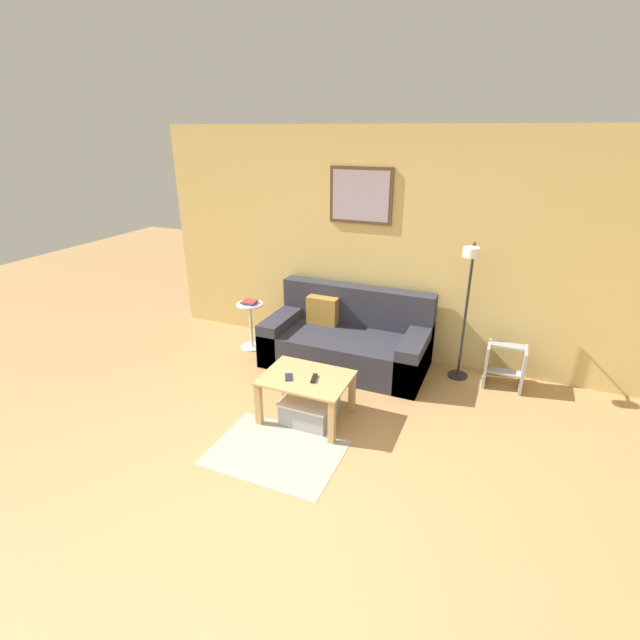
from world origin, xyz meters
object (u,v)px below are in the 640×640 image
coffee_table (306,385)px  remote_control (314,378)px  book_stack (249,302)px  storage_bin (310,408)px  side_table (251,322)px  step_stool (505,365)px  cell_phone (289,377)px  floor_lamp (467,297)px  couch (347,341)px

coffee_table → remote_control: bearing=-9.4°
book_stack → storage_bin: bearing=-40.7°
side_table → step_stool: 2.90m
side_table → remote_control: bearing=-40.0°
cell_phone → book_stack: bearing=105.2°
storage_bin → floor_lamp: floor_lamp is taller
couch → cell_phone: size_ratio=12.85×
storage_bin → remote_control: remote_control is taller
book_stack → step_stool: bearing=4.6°
floor_lamp → coffee_table: bearing=-134.3°
book_stack → cell_phone: bearing=-46.5°
couch → remote_control: 1.21m
storage_bin → book_stack: size_ratio=2.51×
cell_phone → couch: bearing=57.0°
floor_lamp → step_stool: (0.45, 0.11, -0.72)m
coffee_table → side_table: side_table is taller
storage_bin → step_stool: 2.10m
floor_lamp → side_table: 2.52m
storage_bin → book_stack: (-1.29, 1.11, 0.48)m
couch → side_table: bearing=-176.5°
coffee_table → step_stool: (1.64, 1.33, -0.10)m
book_stack → floor_lamp: bearing=2.9°
couch → floor_lamp: (1.23, 0.05, 0.68)m
book_stack → cell_phone: book_stack is taller
remote_control → floor_lamp: bearing=34.7°
coffee_table → side_table: bearing=138.5°
floor_lamp → remote_control: floor_lamp is taller
storage_bin → floor_lamp: (1.15, 1.23, 0.84)m
step_stool → side_table: bearing=-175.5°
coffee_table → book_stack: size_ratio=4.21×
couch → remote_control: bearing=-84.3°
couch → side_table: size_ratio=3.12×
coffee_table → floor_lamp: (1.19, 1.22, 0.61)m
couch → remote_control: (0.12, -1.19, 0.16)m
remote_control → coffee_table: bearing=157.1°
couch → storage_bin: bearing=-86.6°
remote_control → cell_phone: bearing=-178.0°
coffee_table → remote_control: remote_control is taller
couch → coffee_table: 1.18m
coffee_table → step_stool: step_stool is taller
side_table → step_stool: side_table is taller
floor_lamp → book_stack: size_ratio=7.99×
floor_lamp → cell_phone: (-1.33, -1.30, -0.52)m
couch → step_stool: (1.68, 0.15, -0.04)m
couch → side_table: couch is taller
couch → book_stack: bearing=-176.4°
coffee_table → remote_control: (0.08, -0.01, 0.10)m
storage_bin → book_stack: 1.77m
coffee_table → step_stool: size_ratio=1.73×
couch → storage_bin: (0.07, -1.19, -0.17)m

